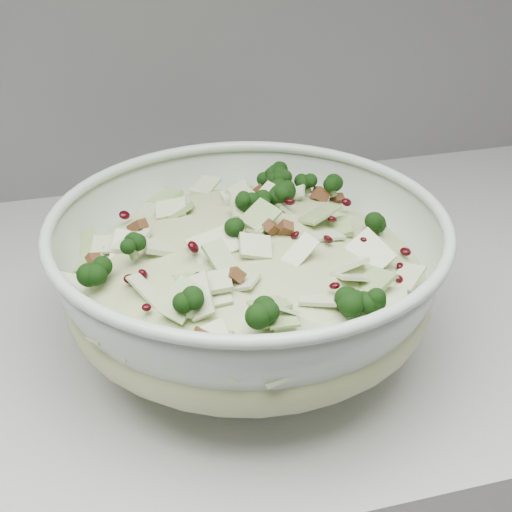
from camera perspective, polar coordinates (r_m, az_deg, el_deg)
The scene contains 2 objects.
mixing_bowl at distance 0.62m, azimuth -0.61°, elevation -2.10°, with size 0.40×0.40×0.14m.
salad at distance 0.61m, azimuth -0.63°, elevation -0.36°, with size 0.42×0.42×0.14m.
Camera 1 is at (-0.42, 1.10, 1.31)m, focal length 50.00 mm.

